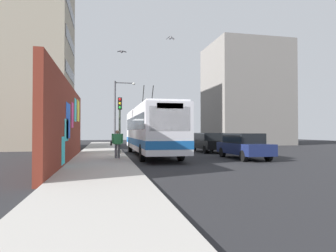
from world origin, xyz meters
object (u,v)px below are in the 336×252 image
Objects in this scene: street_lamp at (117,109)px; pedestrian_at_curb at (117,142)px; parked_car_navy at (243,145)px; traffic_light at (120,115)px; parked_car_black at (209,142)px; city_bus at (151,129)px.

pedestrian_at_curb is at bearing 177.46° from street_lamp.
parked_car_navy is at bearing -94.27° from pedestrian_at_curb.
street_lamp reaches higher than traffic_light.
parked_car_black is 9.55m from pedestrian_at_curb.
traffic_light is (3.58, -0.33, 1.72)m from pedestrian_at_curb.
parked_car_black is at bearing -74.18° from traffic_light.
parked_car_black is at bearing -53.58° from pedestrian_at_curb.
pedestrian_at_curb is (-5.67, 7.68, 0.26)m from parked_car_black.
city_bus is 3.12× the size of traffic_light.
parked_car_navy is at bearing -125.03° from city_bus.
traffic_light reaches higher than parked_car_black.
parked_car_black is at bearing -63.49° from city_bus.
pedestrian_at_curb is at bearing 126.42° from parked_car_black.
city_bus is 2.70× the size of parked_car_black.
street_lamp is (7.49, 2.01, 1.93)m from city_bus.
pedestrian_at_curb is 0.26× the size of street_lamp.
parked_car_navy is (-3.65, -5.20, -1.03)m from city_bus.
traffic_light reaches higher than parked_car_navy.
city_bus is 1.97× the size of street_lamp.
street_lamp is (6.97, -0.14, 0.97)m from traffic_light.
traffic_light is at bearing 76.62° from city_bus.
parked_car_navy is 1.18× the size of traffic_light.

